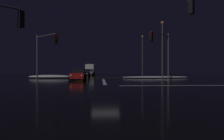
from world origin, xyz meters
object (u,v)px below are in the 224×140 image
object	(u,v)px
sedan_silver	(85,73)
streetlamp_right_far	(142,53)
sedan_gray	(89,72)
traffic_signal_nw	(45,48)
streetlamp_right_near	(162,46)
sedan_black	(84,73)
sedan_red	(78,75)
traffic_signal_ne	(161,47)
box_truck	(90,69)
sedan_white	(90,72)
sedan_orange	(80,74)

from	to	relation	value
sedan_silver	streetlamp_right_far	distance (m)	13.57
sedan_gray	traffic_signal_nw	bearing A→B (deg)	-97.93
streetlamp_right_far	sedan_gray	bearing A→B (deg)	155.55
streetlamp_right_near	streetlamp_right_far	distance (m)	16.00
streetlamp_right_far	sedan_black	bearing A→B (deg)	-148.17
sedan_red	sedan_black	size ratio (longest dim) A/B	1.00
sedan_black	streetlamp_right_far	xyz separation A→B (m)	(12.54, 7.78, 4.47)
traffic_signal_ne	streetlamp_right_far	size ratio (longest dim) A/B	0.67
box_truck	sedan_silver	bearing A→B (deg)	-90.31
sedan_red	streetlamp_right_near	size ratio (longest dim) A/B	0.49
sedan_white	box_truck	world-z (taller)	box_truck
streetlamp_right_near	sedan_red	bearing A→B (deg)	-163.77
sedan_silver	traffic_signal_ne	size ratio (longest dim) A/B	0.70
sedan_black	sedan_gray	xyz separation A→B (m)	(0.21, 13.39, 0.00)
sedan_gray	streetlamp_right_far	bearing A→B (deg)	-24.45
sedan_orange	traffic_signal_nw	world-z (taller)	traffic_signal_nw
box_truck	streetlamp_right_near	xyz separation A→B (m)	(12.66, -34.42, 3.44)
sedan_black	box_truck	size ratio (longest dim) A/B	0.52
sedan_black	streetlamp_right_near	xyz separation A→B (m)	(12.54, -8.22, 4.34)
box_truck	sedan_red	bearing A→B (deg)	-89.80
sedan_red	traffic_signal_nw	distance (m)	5.69
streetlamp_right_far	streetlamp_right_near	bearing A→B (deg)	-90.00
sedan_white	sedan_silver	bearing A→B (deg)	-92.05
traffic_signal_nw	traffic_signal_ne	bearing A→B (deg)	-0.07
sedan_gray	sedan_orange	bearing A→B (deg)	-91.48
sedan_orange	streetlamp_right_near	xyz separation A→B (m)	(12.84, -1.89, 4.34)
sedan_silver	traffic_signal_ne	distance (m)	24.23
sedan_gray	streetlamp_right_near	size ratio (longest dim) A/B	0.49
sedan_orange	traffic_signal_ne	bearing A→B (deg)	-37.62
sedan_gray	sedan_white	distance (m)	6.18
sedan_gray	traffic_signal_nw	world-z (taller)	traffic_signal_nw
sedan_orange	traffic_signal_nw	size ratio (longest dim) A/B	0.74
sedan_black	streetlamp_right_far	bearing A→B (deg)	31.83
sedan_red	sedan_silver	size ratio (longest dim) A/B	1.00
sedan_black	sedan_gray	bearing A→B (deg)	89.09
sedan_red	traffic_signal_nw	world-z (taller)	traffic_signal_nw
sedan_red	sedan_silver	bearing A→B (deg)	90.73
box_truck	traffic_signal_ne	size ratio (longest dim) A/B	1.34
sedan_silver	traffic_signal_ne	xyz separation A→B (m)	(10.79, -21.41, 3.47)
sedan_orange	traffic_signal_nw	distance (m)	9.59
sedan_orange	sedan_gray	size ratio (longest dim) A/B	1.00
sedan_silver	sedan_white	size ratio (longest dim) A/B	1.00
sedan_silver	sedan_white	xyz separation A→B (m)	(0.46, 12.85, 0.00)
sedan_red	traffic_signal_ne	distance (m)	11.46
traffic_signal_nw	sedan_gray	bearing A→B (deg)	82.07
sedan_black	traffic_signal_ne	world-z (taller)	traffic_signal_ne
sedan_gray	streetlamp_right_far	size ratio (longest dim) A/B	0.47
streetlamp_right_near	sedan_silver	bearing A→B (deg)	130.52
sedan_gray	sedan_white	xyz separation A→B (m)	(0.02, 6.18, 0.00)
sedan_silver	sedan_orange	bearing A→B (deg)	-90.32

